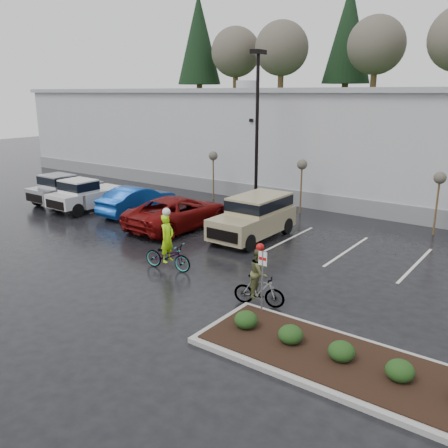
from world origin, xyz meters
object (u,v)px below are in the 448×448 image
Objects in this scene: pickup_silver at (70,188)px; suv_tan at (253,218)px; fire_lane_sign at (262,275)px; sapling_east at (440,181)px; car_red at (179,212)px; sapling_west at (213,158)px; car_blue at (138,200)px; sapling_mid at (302,167)px; lamppost at (257,115)px; pickup_white at (91,193)px; cyclist_olive at (259,283)px; cyclist_hivis at (168,251)px.

pickup_silver is 1.02× the size of suv_tan.
fire_lane_sign is 8.45m from suv_tan.
sapling_east is 0.52× the size of car_red.
car_blue is at bearing -100.87° from sapling_west.
car_red is (-3.68, -6.65, -1.87)m from sapling_mid.
sapling_mid is at bearing -117.37° from car_red.
lamppost is 4.19× the size of fire_lane_sign.
car_red is (2.82, -6.65, -1.87)m from sapling_west.
car_red is at bearing -1.83° from pickup_silver.
lamppost is at bearing 34.31° from pickup_white.
lamppost reaches higher than car_blue.
sapling_east reaches higher than car_blue.
suv_tan is at bearing -140.11° from sapling_east.
pickup_white reaches higher than car_red.
cyclist_olive is at bearing -47.13° from sapling_west.
car_blue is 8.08m from suv_tan.
sapling_west is at bearing -101.65° from car_blue.
car_blue is at bearing -142.55° from sapling_mid.
cyclist_hivis is at bearing -21.10° from pickup_silver.
lamppost is 8.56m from car_blue.
pickup_white is 2.03× the size of cyclist_hivis.
pickup_silver is at bearing 56.79° from cyclist_olive.
cyclist_hivis is 4.83m from cyclist_olive.
car_red is at bearing -67.02° from sapling_west.
car_red is at bearing -149.26° from sapling_east.
sapling_west is at bearing 57.23° from pickup_white.
pickup_silver is at bearing -137.14° from sapling_west.
car_blue is at bearing 44.92° from cyclist_hivis.
sapling_west reaches higher than pickup_white.
sapling_west reaches higher than cyclist_olive.
sapling_mid is 9.79m from car_blue.
pickup_silver is 2.57m from pickup_white.
lamppost reaches higher than pickup_white.
pickup_white is 11.86m from cyclist_hivis.
sapling_east is (14.00, 0.00, 0.00)m from sapling_west.
cyclist_olive is (7.32, -11.19, -4.88)m from lamppost.
lamppost reaches higher than car_red.
sapling_mid reaches higher than pickup_silver.
sapling_mid reaches higher than suv_tan.
cyclist_hivis reaches higher than pickup_white.
sapling_east is at bearing -159.68° from car_blue.
lamppost is 1.77× the size of pickup_silver.
sapling_west is 7.46m from car_red.
pickup_silver is at bearing 4.26° from car_blue.
car_red is at bearing 0.02° from pickup_white.
lamppost is 11.86m from cyclist_hivis.
cyclist_olive is at bearing 148.47° from car_red.
pickup_white is (-8.28, -5.65, -4.71)m from lamppost.
suv_tan is 1.99× the size of cyclist_hivis.
sapling_east is 12.63m from cyclist_olive.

